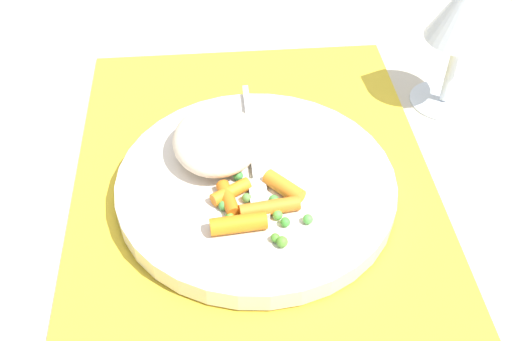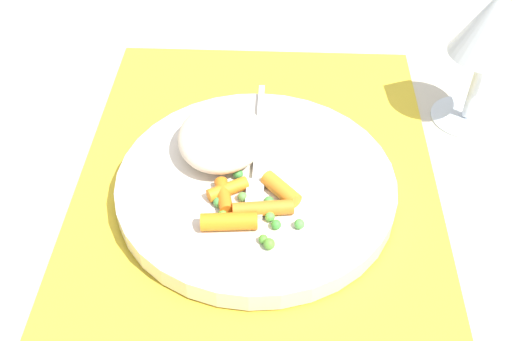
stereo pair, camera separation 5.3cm
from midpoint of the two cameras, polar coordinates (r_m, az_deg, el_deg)
name	(u,v)px [view 1 (the left image)]	position (r m, az deg, el deg)	size (l,w,h in m)	color
ground_plane	(256,197)	(0.58, -2.62, -2.64)	(2.40, 2.40, 0.00)	beige
placemat	(256,195)	(0.58, -2.63, -2.44)	(0.50, 0.35, 0.01)	gold
plate	(256,186)	(0.57, -2.67, -1.55)	(0.26, 0.26, 0.02)	silver
rice_mound	(216,140)	(0.58, -6.41, 2.75)	(0.10, 0.08, 0.04)	beige
carrot_portion	(253,204)	(0.53, -3.14, -3.30)	(0.07, 0.09, 0.02)	orange
pea_scatter	(265,212)	(0.53, -2.04, -4.06)	(0.09, 0.08, 0.01)	#55AB40
fork	(254,159)	(0.58, -2.82, 0.94)	(0.19, 0.02, 0.01)	silver
wine_glass	(467,13)	(0.65, 17.01, 13.94)	(0.08, 0.08, 0.16)	silver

